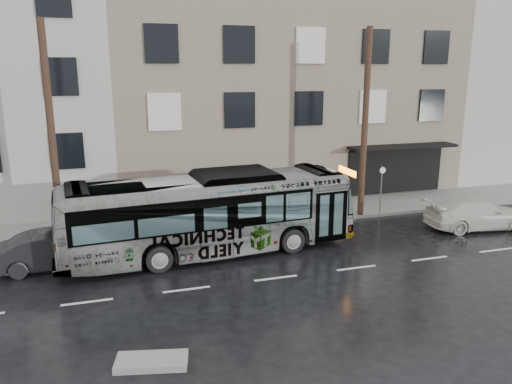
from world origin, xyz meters
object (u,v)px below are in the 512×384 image
utility_pole_front (365,124)px  bus (209,214)px  utility_pole_rear (52,136)px  white_sedan (477,214)px  dark_sedan (57,250)px  sign_post (381,190)px

utility_pole_front → bus: utility_pole_front is taller
utility_pole_rear → white_sedan: bearing=-9.7°
dark_sedan → bus: bearing=-95.0°
sign_post → utility_pole_rear: bearing=180.0°
bus → dark_sedan: bus is taller
utility_pole_front → utility_pole_rear: same height
utility_pole_front → utility_pole_rear: (-14.00, 0.00, 0.00)m
utility_pole_front → bus: bearing=-162.2°
white_sedan → dark_sedan: dark_sedan is taller
sign_post → white_sedan: (3.24, -3.12, -0.65)m
white_sedan → utility_pole_front: bearing=60.9°
white_sedan → utility_pole_rear: bearing=86.9°
utility_pole_front → dark_sedan: bearing=-169.9°
utility_pole_front → dark_sedan: 14.74m
utility_pole_rear → sign_post: 15.46m
sign_post → bus: bearing=-164.2°
sign_post → dark_sedan: (-15.09, -2.49, -0.64)m
dark_sedan → sign_post: bearing=-84.1°
utility_pole_rear → white_sedan: 19.02m
sign_post → white_sedan: sign_post is taller
utility_pole_front → utility_pole_rear: size_ratio=1.00×
sign_post → dark_sedan: size_ratio=0.56×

